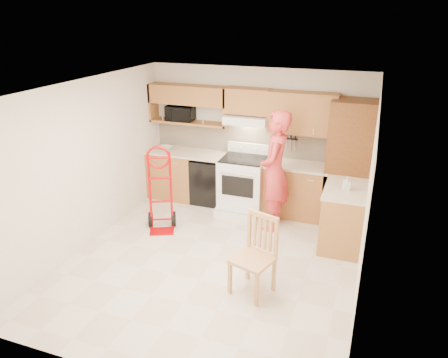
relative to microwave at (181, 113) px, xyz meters
The scene contains 28 objects.
floor 3.01m from the microwave, 55.71° to the right, with size 4.00×4.50×0.02m, color beige.
ceiling 2.67m from the microwave, 55.71° to the right, with size 4.00×4.50×0.02m, color white.
wall_back 1.48m from the microwave, ahead, with size 4.00×0.02×2.50m, color beige.
wall_front 4.59m from the microwave, 71.88° to the right, with size 4.00×0.02×2.50m, color beige.
wall_left 2.20m from the microwave, 105.76° to the right, with size 0.02×4.50×2.50m, color beige.
wall_right 4.03m from the microwave, 31.28° to the right, with size 0.02×4.50×2.50m, color beige.
backsplash 1.49m from the microwave, ahead, with size 3.92×0.03×0.55m, color beige.
lower_cab_left 1.20m from the microwave, 133.57° to the right, with size 0.90×0.60×0.90m, color #AA6A2E.
dishwasher 1.36m from the microwave, 12.25° to the right, with size 0.60×0.60×0.85m, color black.
lower_cab_right 2.55m from the microwave, ahead, with size 1.14×0.60×0.90m, color #AA6A2E.
countertop_left 0.74m from the microwave, 38.19° to the right, with size 1.50×0.63×0.04m, color beige.
countertop_right 2.36m from the microwave, ahead, with size 1.14×0.63×0.04m, color beige.
cab_return_right 3.47m from the microwave, 16.67° to the right, with size 0.60×1.00×0.90m, color #AA6A2E.
countertop_return 3.34m from the microwave, 16.67° to the right, with size 0.63×1.00×0.04m, color beige.
pantry_tall 3.13m from the microwave, ahead, with size 0.70×0.60×2.10m, color brown.
upper_cab_left 0.39m from the microwave, ahead, with size 1.50×0.33×0.34m, color #AA6A2E.
upper_shelf_mw 0.23m from the microwave, ahead, with size 1.50×0.33×0.04m, color #AA6A2E.
upper_cab_center 1.34m from the microwave, ahead, with size 0.76×0.33×0.44m, color #AA6A2E.
upper_cab_right 2.26m from the microwave, ahead, with size 1.14×0.33×0.70m, color #AA6A2E.
range_hood 1.30m from the microwave, ahead, with size 0.76×0.46×0.14m, color white.
knife_strip 2.01m from the microwave, ahead, with size 0.40×0.05×0.29m, color black, non-canonical shape.
microwave is the anchor object (origin of this frame).
range 1.71m from the microwave, 13.32° to the right, with size 0.79×1.04×1.16m, color white, non-canonical shape.
person 2.21m from the microwave, 20.36° to the right, with size 0.72×0.47×1.98m, color red.
hand_truck 1.78m from the microwave, 79.05° to the right, with size 0.51×0.47×1.30m, color #B40207, non-canonical shape.
dining_chair 3.55m from the microwave, 50.08° to the right, with size 0.47×0.51×1.04m, color tan, non-canonical shape.
soap_bottle 3.33m from the microwave, 18.06° to the right, with size 0.10×0.10×0.21m, color white.
bowl 0.73m from the microwave, 153.74° to the right, with size 0.24×0.24×0.06m, color white.
Camera 1 is at (1.95, -4.93, 3.39)m, focal length 34.11 mm.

